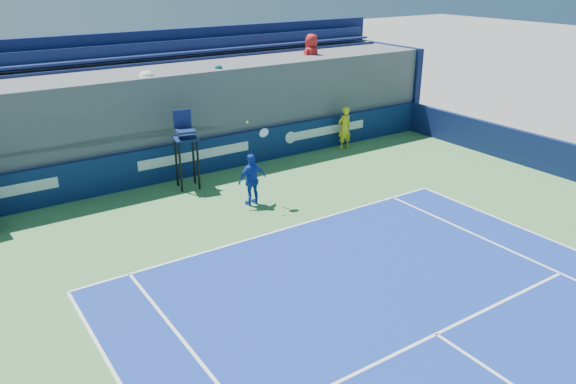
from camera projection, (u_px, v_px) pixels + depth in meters
ball_person at (345, 128)px, 21.42m from camera, size 0.61×0.40×1.65m
back_hoarding at (195, 158)px, 18.76m from camera, size 20.40×0.21×1.20m
umpire_chair at (185, 141)px, 17.36m from camera, size 0.82×0.82×2.48m
tennis_player at (252, 179)px, 16.33m from camera, size 0.95×0.41×2.57m
stadium_seating at (168, 110)px, 19.87m from camera, size 21.00×4.05×4.40m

